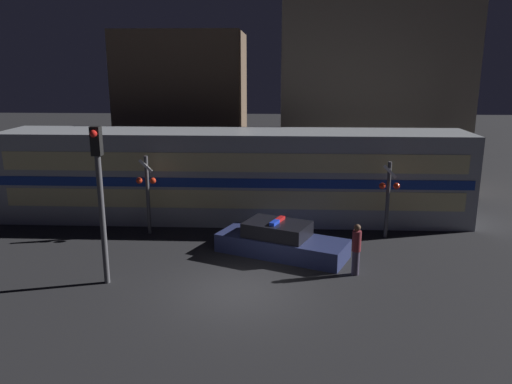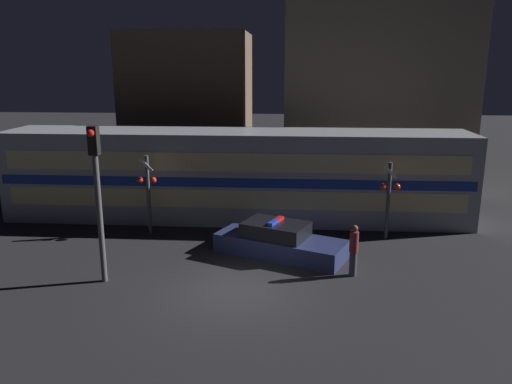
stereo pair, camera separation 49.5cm
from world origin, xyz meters
name	(u,v)px [view 2 (the right image)]	position (x,y,z in m)	size (l,w,h in m)	color
ground_plane	(235,291)	(0.00, 0.00, 0.00)	(120.00, 120.00, 0.00)	black
train	(236,175)	(-0.82, 7.87, 2.04)	(21.02, 3.20, 4.08)	#999EA5
police_car	(279,242)	(1.31, 3.25, 0.51)	(5.17, 3.54, 1.36)	navy
pedestrian	(354,250)	(3.86, 1.47, 0.92)	(0.30, 0.30, 1.80)	#3F384C
crossing_signal_near	(389,196)	(5.68, 5.35, 1.82)	(0.83, 0.36, 3.19)	#4C4C51
crossing_signal_far	(148,190)	(-4.26, 5.35, 1.90)	(0.83, 0.36, 3.35)	#4C4C51
traffic_light_corner	(97,189)	(-4.40, 0.41, 3.14)	(0.30, 0.46, 5.15)	#4C4C51
building_left	(190,105)	(-4.87, 17.56, 4.48)	(7.53, 6.52, 8.96)	brown
building_center	(376,96)	(6.39, 14.33, 5.30)	(10.23, 4.18, 10.60)	#726656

